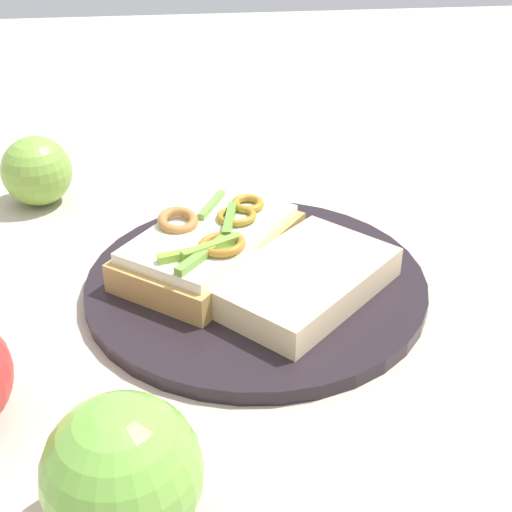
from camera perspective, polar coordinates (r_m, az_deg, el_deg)
name	(u,v)px	position (r m, az deg, el deg)	size (l,w,h in m)	color
ground_plane	(256,290)	(0.58, 0.00, -2.72)	(2.00, 2.00, 0.00)	#BFAE9B
plate	(256,283)	(0.57, 0.00, -2.22)	(0.27, 0.27, 0.01)	black
sandwich	(211,245)	(0.58, -3.64, 0.92)	(0.18, 0.17, 0.04)	tan
bread_slice_side	(305,280)	(0.55, 3.92, -1.94)	(0.14, 0.09, 0.02)	beige
apple_0	(123,473)	(0.38, -10.65, -16.74)	(0.08, 0.08, 0.08)	#73B241
apple_4	(37,171)	(0.73, -17.19, 6.53)	(0.07, 0.07, 0.07)	#7EB041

